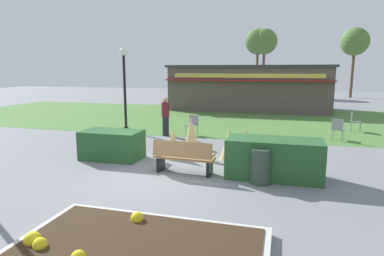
{
  "coord_description": "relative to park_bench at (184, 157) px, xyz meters",
  "views": [
    {
      "loc": [
        3.18,
        -8.05,
        2.87
      ],
      "look_at": [
        0.25,
        2.61,
        0.9
      ],
      "focal_mm": 30.79,
      "sensor_mm": 36.0,
      "label": 1
    }
  ],
  "objects": [
    {
      "name": "ground_plane",
      "position": [
        -0.61,
        -0.42,
        -0.48
      ],
      "size": [
        80.0,
        80.0,
        0.0
      ],
      "primitive_type": "plane",
      "color": "slate"
    },
    {
      "name": "lawn_patch",
      "position": [
        -0.61,
        10.81,
        -0.48
      ],
      "size": [
        36.0,
        12.0,
        0.01
      ],
      "primitive_type": "cube",
      "color": "#4C7A38",
      "rests_on": "ground_plane"
    },
    {
      "name": "flower_bed",
      "position": [
        0.46,
        -4.16,
        -0.39
      ],
      "size": [
        4.0,
        2.48,
        0.33
      ],
      "color": "beige",
      "rests_on": "ground_plane"
    },
    {
      "name": "park_bench",
      "position": [
        0.0,
        0.0,
        0.0
      ],
      "size": [
        1.73,
        0.62,
        0.95
      ],
      "color": "#9E7547",
      "rests_on": "ground_plane"
    },
    {
      "name": "hedge_left",
      "position": [
        -2.71,
        0.9,
        -0.02
      ],
      "size": [
        1.9,
        1.1,
        0.92
      ],
      "primitive_type": "cube",
      "color": "#28562B",
      "rests_on": "ground_plane"
    },
    {
      "name": "hedge_right",
      "position": [
        2.42,
        0.32,
        0.05
      ],
      "size": [
        2.5,
        1.1,
        1.06
      ],
      "primitive_type": "cube",
      "color": "#28562B",
      "rests_on": "ground_plane"
    },
    {
      "name": "ornamental_grass_behind_left",
      "position": [
        1.58,
        1.09,
        0.09
      ],
      "size": [
        0.68,
        0.68,
        1.15
      ],
      "primitive_type": "cone",
      "color": "tan",
      "rests_on": "ground_plane"
    },
    {
      "name": "ornamental_grass_behind_right",
      "position": [
        -0.81,
        1.49,
        0.0
      ],
      "size": [
        0.64,
        0.64,
        0.96
      ],
      "primitive_type": "cone",
      "color": "tan",
      "rests_on": "ground_plane"
    },
    {
      "name": "ornamental_grass_behind_center",
      "position": [
        0.99,
        1.79,
        0.03
      ],
      "size": [
        0.6,
        0.6,
        1.02
      ],
      "primitive_type": "cone",
      "color": "tan",
      "rests_on": "ground_plane"
    },
    {
      "name": "ornamental_grass_behind_far",
      "position": [
        -0.3,
        1.86,
        0.18
      ],
      "size": [
        0.6,
        0.6,
        1.32
      ],
      "primitive_type": "cone",
      "color": "tan",
      "rests_on": "ground_plane"
    },
    {
      "name": "lamppost_mid",
      "position": [
        -4.49,
        5.46,
        1.97
      ],
      "size": [
        0.36,
        0.36,
        3.86
      ],
      "color": "black",
      "rests_on": "ground_plane"
    },
    {
      "name": "trash_bin",
      "position": [
        2.11,
        -0.24,
        -0.03
      ],
      "size": [
        0.52,
        0.52,
        0.91
      ],
      "primitive_type": "cylinder",
      "color": "#2D4233",
      "rests_on": "ground_plane"
    },
    {
      "name": "food_kiosk",
      "position": [
        0.21,
        15.95,
        1.12
      ],
      "size": [
        11.22,
        5.39,
        3.18
      ],
      "color": "#594C47",
      "rests_on": "ground_plane"
    },
    {
      "name": "cafe_chair_west",
      "position": [
        5.86,
        8.26,
        0.05
      ],
      "size": [
        0.5,
        0.5,
        0.89
      ],
      "color": "gray",
      "rests_on": "ground_plane"
    },
    {
      "name": "cafe_chair_east",
      "position": [
        4.82,
        5.9,
        0.05
      ],
      "size": [
        0.57,
        0.57,
        0.89
      ],
      "color": "gray",
      "rests_on": "ground_plane"
    },
    {
      "name": "cafe_chair_center",
      "position": [
        -1.22,
        5.42,
        0.05
      ],
      "size": [
        0.54,
        0.54,
        0.89
      ],
      "color": "gray",
      "rests_on": "ground_plane"
    },
    {
      "name": "person_strolling",
      "position": [
        -2.32,
        4.95,
        0.38
      ],
      "size": [
        0.34,
        0.34,
        1.69
      ],
      "rotation": [
        0.0,
        0.0,
        3.26
      ],
      "color": "#23232D",
      "rests_on": "ground_plane"
    },
    {
      "name": "parked_car_west_slot",
      "position": [
        -4.53,
        24.93,
        0.16
      ],
      "size": [
        4.28,
        2.21,
        1.2
      ],
      "color": "#B7BABF",
      "rests_on": "ground_plane"
    },
    {
      "name": "tree_left_bg",
      "position": [
        -0.32,
        29.48,
        5.37
      ],
      "size": [
        2.8,
        2.8,
        7.31
      ],
      "color": "brown",
      "rests_on": "ground_plane"
    },
    {
      "name": "tree_right_bg",
      "position": [
        9.38,
        28.96,
        5.12
      ],
      "size": [
        2.8,
        2.8,
        7.06
      ],
      "color": "brown",
      "rests_on": "ground_plane"
    },
    {
      "name": "tree_center_bg",
      "position": [
        0.39,
        29.32,
        5.35
      ],
      "size": [
        2.8,
        2.8,
        7.29
      ],
      "color": "brown",
      "rests_on": "ground_plane"
    }
  ]
}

